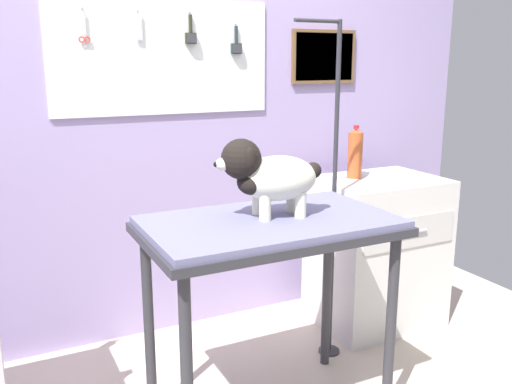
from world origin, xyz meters
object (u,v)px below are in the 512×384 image
(grooming_arm, at_px, (332,208))
(soda_bottle, at_px, (355,153))
(cabinet_right, at_px, (377,251))
(grooming_table, at_px, (270,241))
(dog, at_px, (268,175))

(grooming_arm, xyz_separation_m, soda_bottle, (0.34, 0.28, 0.21))
(cabinet_right, bearing_deg, grooming_table, -151.94)
(dog, xyz_separation_m, soda_bottle, (0.85, 0.58, -0.06))
(grooming_arm, xyz_separation_m, dog, (-0.51, -0.29, 0.27))
(grooming_arm, bearing_deg, soda_bottle, 40.12)
(grooming_arm, relative_size, dog, 3.79)
(soda_bottle, bearing_deg, cabinet_right, -35.96)
(dog, relative_size, soda_bottle, 1.51)
(grooming_arm, bearing_deg, cabinet_right, 23.72)
(grooming_arm, height_order, soda_bottle, grooming_arm)
(grooming_arm, distance_m, soda_bottle, 0.49)
(grooming_table, bearing_deg, dog, 82.42)
(grooming_table, relative_size, cabinet_right, 1.19)
(grooming_table, relative_size, soda_bottle, 3.44)
(grooming_arm, bearing_deg, grooming_table, -148.40)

